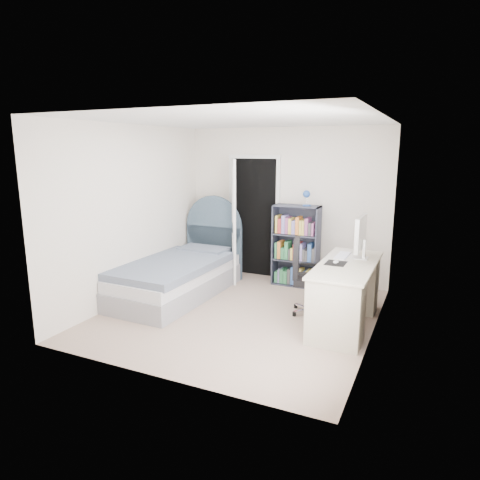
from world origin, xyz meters
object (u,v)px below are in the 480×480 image
at_px(bookcase, 296,249).
at_px(nightstand, 217,254).
at_px(floor_lamp, 233,240).
at_px(office_chair, 305,273).
at_px(bed, 181,273).
at_px(desk, 346,291).

bearing_deg(bookcase, nightstand, -178.80).
relative_size(floor_lamp, office_chair, 1.45).
bearing_deg(bookcase, floor_lamp, 171.46).
distance_m(bookcase, office_chair, 1.20).
xyz_separation_m(bed, nightstand, (0.03, 1.10, 0.05)).
height_order(nightstand, desk, desk).
relative_size(nightstand, bookcase, 0.36).
height_order(bed, bookcase, bookcase).
distance_m(bed, floor_lamp, 1.36).
relative_size(desk, office_chair, 1.61).
distance_m(floor_lamp, office_chair, 2.11).
bearing_deg(desk, bed, 177.12).
xyz_separation_m(nightstand, bookcase, (1.42, 0.03, 0.23)).
xyz_separation_m(bookcase, office_chair, (0.47, -1.10, -0.04)).
distance_m(bookcase, desk, 1.64).
bearing_deg(desk, office_chair, 164.77).
relative_size(bed, floor_lamp, 1.56).
xyz_separation_m(nightstand, desk, (2.46, -1.23, 0.07)).
height_order(bed, office_chair, bed).
height_order(bookcase, office_chair, bookcase).
relative_size(bookcase, desk, 0.95).
xyz_separation_m(floor_lamp, desk, (2.25, -1.44, -0.16)).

